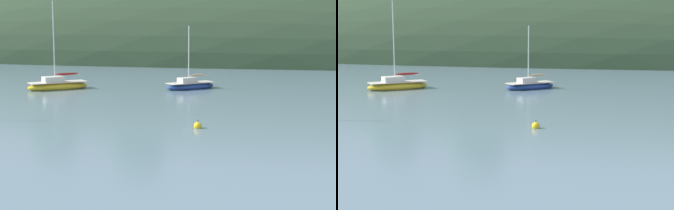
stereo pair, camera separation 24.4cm
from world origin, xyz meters
TOP-DOWN VIEW (x-y plane):
  - far_shoreline_hill at (-0.09, 76.37)m, footprint 150.00×36.00m
  - sailboat_white_near at (-1.59, 37.15)m, footprint 4.47×4.24m
  - sailboat_orange_cutter at (-12.64, 34.60)m, footprint 5.14×4.81m
  - mooring_buoy_channel at (1.63, 20.01)m, footprint 0.44×0.44m

SIDE VIEW (x-z plane):
  - mooring_buoy_channel at x=1.63m, z-range -0.15..0.39m
  - far_shoreline_hill at x=-0.09m, z-range -16.40..16.65m
  - sailboat_white_near at x=-1.59m, z-range -2.46..3.08m
  - sailboat_orange_cutter at x=-12.64m, z-range -3.47..4.16m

